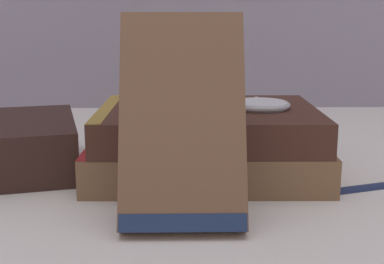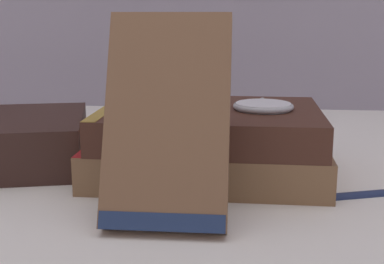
# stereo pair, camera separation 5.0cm
# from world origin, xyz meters

# --- Properties ---
(ground_plane) EXTENTS (3.00, 3.00, 0.00)m
(ground_plane) POSITION_xyz_m (0.00, 0.00, 0.00)
(ground_plane) COLOR white
(book_flat_bottom) EXTENTS (0.21, 0.15, 0.03)m
(book_flat_bottom) POSITION_xyz_m (0.05, 0.03, 0.02)
(book_flat_bottom) COLOR brown
(book_flat_bottom) RESTS_ON ground_plane
(book_flat_top) EXTENTS (0.20, 0.15, 0.03)m
(book_flat_top) POSITION_xyz_m (0.05, 0.03, 0.05)
(book_flat_top) COLOR #422319
(book_flat_top) RESTS_ON book_flat_bottom
(book_leaning_front) EXTENTS (0.09, 0.07, 0.15)m
(book_leaning_front) POSITION_xyz_m (0.03, -0.08, 0.07)
(book_leaning_front) COLOR brown
(book_leaning_front) RESTS_ON ground_plane
(pocket_watch) EXTENTS (0.05, 0.06, 0.01)m
(pocket_watch) POSITION_xyz_m (0.10, 0.03, 0.06)
(pocket_watch) COLOR silver
(pocket_watch) RESTS_ON book_flat_top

